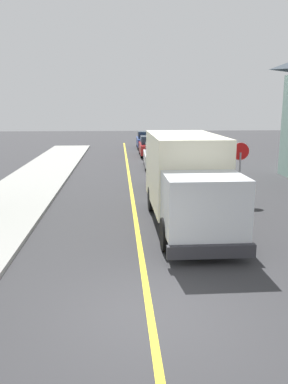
# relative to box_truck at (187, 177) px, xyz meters

# --- Properties ---
(ground_plane) EXTENTS (120.00, 120.00, 0.00)m
(ground_plane) POSITION_rel_box_truck_xyz_m (-1.80, -6.28, -1.77)
(ground_plane) COLOR #303033
(centre_line_yellow) EXTENTS (0.16, 56.00, 0.01)m
(centre_line_yellow) POSITION_rel_box_truck_xyz_m (-1.80, 3.72, -1.76)
(centre_line_yellow) COLOR gold
(centre_line_yellow) RESTS_ON ground
(box_truck) EXTENTS (2.46, 7.20, 3.20)m
(box_truck) POSITION_rel_box_truck_xyz_m (0.00, 0.00, 0.00)
(box_truck) COLOR #F2EDCC
(box_truck) RESTS_ON ground
(parked_car_near) EXTENTS (1.94, 4.45, 1.67)m
(parked_car_near) POSITION_rel_box_truck_xyz_m (0.12, 5.97, -0.97)
(parked_car_near) COLOR #4C564C
(parked_car_near) RESTS_ON ground
(parked_car_mid) EXTENTS (1.94, 4.45, 1.67)m
(parked_car_mid) POSITION_rel_box_truck_xyz_m (0.25, 13.41, -0.97)
(parked_car_mid) COLOR silver
(parked_car_mid) RESTS_ON ground
(parked_car_far) EXTENTS (1.83, 4.41, 1.67)m
(parked_car_far) POSITION_rel_box_truck_xyz_m (0.28, 19.95, -0.97)
(parked_car_far) COLOR maroon
(parked_car_far) RESTS_ON ground
(parked_car_furthest) EXTENTS (1.85, 4.42, 1.67)m
(parked_car_furthest) POSITION_rel_box_truck_xyz_m (0.33, 26.13, -0.97)
(parked_car_furthest) COLOR #2D4793
(parked_car_furthest) RESTS_ON ground
(stop_sign) EXTENTS (0.80, 0.10, 2.65)m
(stop_sign) POSITION_rel_box_truck_xyz_m (2.97, 3.42, 0.09)
(stop_sign) COLOR gray
(stop_sign) RESTS_ON ground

